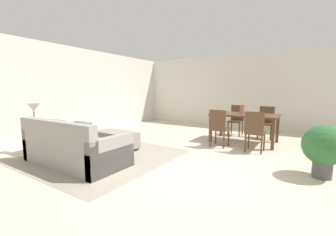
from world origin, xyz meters
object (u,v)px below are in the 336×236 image
at_px(dining_chair_near_left, 219,126).
at_px(dining_chair_far_right, 266,120).
at_px(ottoman_table, 116,139).
at_px(side_table, 35,133).
at_px(vase_centerpiece, 242,109).
at_px(potted_plant, 324,147).
at_px(dining_chair_far_left, 236,118).
at_px(dining_table, 244,117).
at_px(couch, 74,149).
at_px(table_lamp, 33,108).
at_px(dining_chair_near_right, 255,129).

relative_size(dining_chair_near_left, dining_chair_far_right, 1.00).
xyz_separation_m(ottoman_table, side_table, (-1.27, -1.18, 0.22)).
distance_m(vase_centerpiece, potted_plant, 2.50).
xyz_separation_m(dining_chair_far_left, potted_plant, (2.09, -2.68, -0.02)).
height_order(dining_table, potted_plant, potted_plant).
bearing_deg(ottoman_table, couch, -86.71).
bearing_deg(dining_chair_far_left, ottoman_table, -120.27).
bearing_deg(table_lamp, side_table, 0.00).
bearing_deg(dining_chair_far_left, dining_chair_near_left, -88.39).
bearing_deg(vase_centerpiece, dining_table, 13.67).
relative_size(ottoman_table, table_lamp, 1.97).
bearing_deg(dining_chair_near_left, dining_table, 65.44).
bearing_deg(dining_chair_far_right, table_lamp, -132.54).
distance_m(dining_chair_near_left, dining_chair_far_right, 1.89).
bearing_deg(potted_plant, table_lamp, -161.66).
height_order(table_lamp, dining_chair_near_left, table_lamp).
height_order(dining_chair_near_left, vase_centerpiece, vase_centerpiece).
distance_m(dining_chair_near_left, dining_chair_near_right, 0.83).
height_order(ottoman_table, table_lamp, table_lamp).
xyz_separation_m(dining_chair_far_left, dining_chair_far_right, (0.86, -0.04, 0.00)).
bearing_deg(couch, dining_chair_near_right, 44.23).
bearing_deg(dining_table, table_lamp, -135.54).
xyz_separation_m(couch, dining_chair_far_right, (2.68, 4.35, 0.23)).
bearing_deg(dining_table, potted_plant, -47.33).
xyz_separation_m(ottoman_table, dining_chair_near_left, (1.94, 1.49, 0.28)).
xyz_separation_m(side_table, potted_plant, (5.25, 1.74, 0.04)).
height_order(dining_table, dining_chair_far_left, dining_chair_far_left).
xyz_separation_m(ottoman_table, potted_plant, (3.99, 0.56, 0.26)).
height_order(couch, ottoman_table, couch).
xyz_separation_m(dining_chair_near_left, dining_chair_far_right, (0.81, 1.70, 0.00)).
bearing_deg(dining_chair_far_right, dining_chair_near_right, -89.18).
bearing_deg(vase_centerpiece, dining_chair_near_left, -111.44).
bearing_deg(dining_table, couch, -122.88).
xyz_separation_m(couch, ottoman_table, (-0.07, 1.15, -0.05)).
bearing_deg(dining_chair_near_left, ottoman_table, -142.41).
xyz_separation_m(dining_chair_near_right, dining_chair_far_left, (-0.88, 1.76, 0.00)).
bearing_deg(vase_centerpiece, side_table, -135.16).
bearing_deg(side_table, ottoman_table, 42.96).
xyz_separation_m(table_lamp, dining_chair_far_left, (3.16, 4.42, -0.48)).
bearing_deg(ottoman_table, dining_chair_near_left, 37.59).
distance_m(ottoman_table, dining_table, 3.35).
relative_size(table_lamp, dining_chair_near_right, 0.57).
height_order(ottoman_table, dining_table, dining_table).
relative_size(dining_chair_far_right, potted_plant, 1.09).
relative_size(couch, dining_chair_far_right, 2.24).
relative_size(couch, dining_chair_near_right, 2.24).
bearing_deg(ottoman_table, dining_chair_far_left, 59.73).
relative_size(couch, dining_chair_far_left, 2.24).
bearing_deg(dining_chair_near_right, ottoman_table, -151.89).
distance_m(dining_chair_near_left, potted_plant, 2.25).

